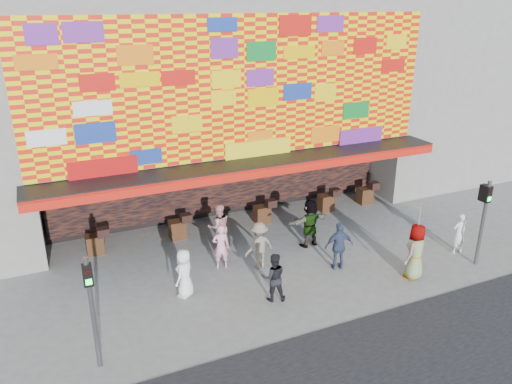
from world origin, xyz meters
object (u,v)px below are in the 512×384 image
(signal_right, at_px, (484,214))
(parasol, at_px, (420,216))
(ped_c, at_px, (274,277))
(ped_d, at_px, (259,245))
(ped_b, at_px, (221,247))
(signal_left, at_px, (91,301))
(ped_g, at_px, (416,251))
(ped_a, at_px, (185,273))
(ped_i, at_px, (219,227))
(ped_e, at_px, (339,246))
(ped_f, at_px, (310,223))
(ped_h, at_px, (459,233))

(signal_right, height_order, parasol, signal_right)
(ped_c, distance_m, parasol, 4.95)
(ped_d, bearing_deg, ped_b, -32.69)
(signal_left, bearing_deg, ped_g, 1.17)
(ped_a, bearing_deg, parasol, 120.16)
(signal_right, relative_size, ped_c, 1.97)
(ped_d, relative_size, ped_i, 0.94)
(ped_e, xyz_separation_m, ped_g, (1.91, -1.47, 0.09))
(parasol, bearing_deg, ped_i, 138.46)
(ped_f, xyz_separation_m, ped_i, (-3.08, 1.12, -0.04))
(ped_e, relative_size, ped_h, 1.11)
(ped_b, relative_size, ped_f, 0.86)
(ped_h, bearing_deg, ped_c, 3.40)
(ped_a, xyz_separation_m, ped_b, (1.59, 1.17, 0.01))
(ped_f, distance_m, ped_i, 3.28)
(ped_g, bearing_deg, parasol, 180.00)
(ped_e, height_order, ped_i, ped_i)
(signal_left, relative_size, ped_d, 1.85)
(signal_left, height_order, ped_h, signal_left)
(ped_c, height_order, ped_d, ped_d)
(ped_a, bearing_deg, ped_g, 120.16)
(ped_b, distance_m, ped_i, 1.38)
(ped_g, height_order, parasol, parasol)
(ped_f, xyz_separation_m, parasol, (1.95, -3.34, 1.26))
(ped_a, height_order, ped_f, ped_f)
(ped_f, bearing_deg, ped_c, 39.02)
(signal_left, bearing_deg, ped_f, 24.08)
(ped_a, distance_m, ped_f, 5.27)
(ped_e, relative_size, ped_i, 0.97)
(signal_right, height_order, ped_b, signal_right)
(ped_b, distance_m, ped_g, 6.29)
(ped_b, bearing_deg, ped_d, 166.53)
(ped_h, bearing_deg, parasol, 18.59)
(ped_e, bearing_deg, ped_b, -13.78)
(ped_d, distance_m, ped_i, 1.97)
(ped_a, relative_size, ped_f, 0.85)
(ped_h, relative_size, ped_i, 0.87)
(ped_b, relative_size, ped_c, 1.02)
(ped_c, xyz_separation_m, ped_h, (7.26, 0.02, -0.01))
(ped_c, relative_size, ped_e, 0.91)
(ped_a, bearing_deg, ped_h, 128.29)
(signal_left, height_order, parasol, signal_left)
(ped_i, bearing_deg, ped_g, 142.98)
(ped_c, bearing_deg, ped_b, -55.67)
(ped_b, xyz_separation_m, ped_c, (0.75, -2.45, -0.01))
(ped_c, xyz_separation_m, ped_f, (2.75, 2.66, 0.14))
(signal_left, height_order, ped_e, signal_left)
(signal_right, relative_size, ped_h, 2.00)
(ped_f, height_order, ped_h, ped_f)
(ped_g, relative_size, ped_i, 1.08)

